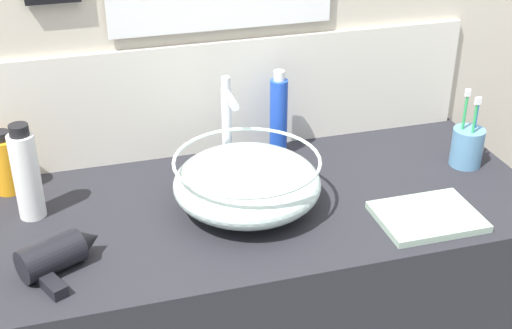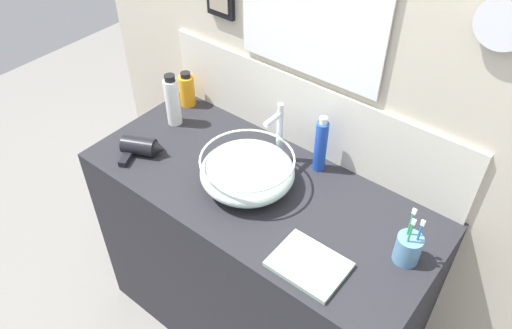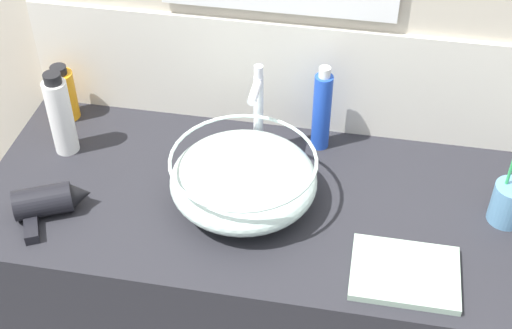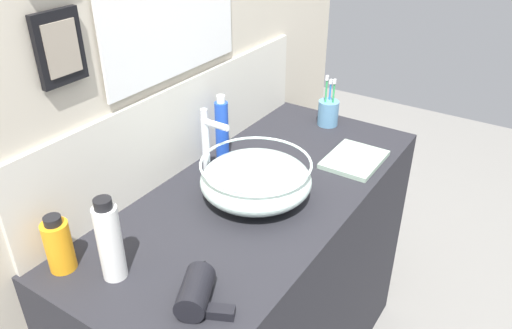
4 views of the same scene
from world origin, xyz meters
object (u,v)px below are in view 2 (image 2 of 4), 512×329
faucet (278,130)px  hair_drier (142,147)px  toothbrush_cup (408,248)px  hand_towel (309,264)px  lotion_bottle (173,101)px  shampoo_bottle (187,90)px  spray_bottle (321,146)px  glass_bowl_sink (247,171)px

faucet → hair_drier: bearing=-145.1°
toothbrush_cup → hand_towel: 0.30m
faucet → hand_towel: 0.52m
lotion_bottle → shampoo_bottle: bearing=111.7°
hair_drier → faucet: bearing=34.9°
lotion_bottle → faucet: bearing=8.9°
spray_bottle → toothbrush_cup: bearing=-22.9°
spray_bottle → shampoo_bottle: spray_bottle is taller
spray_bottle → shampoo_bottle: 0.67m
hair_drier → hand_towel: hair_drier is taller
spray_bottle → hand_towel: bearing=-60.4°
faucet → shampoo_bottle: 0.53m
shampoo_bottle → hand_towel: 0.98m
spray_bottle → lotion_bottle: spray_bottle is taller
toothbrush_cup → lotion_bottle: (-1.06, 0.05, 0.05)m
toothbrush_cup → spray_bottle: 0.48m
toothbrush_cup → hand_towel: size_ratio=0.92×
faucet → lotion_bottle: bearing=-171.1°
lotion_bottle → hair_drier: bearing=-77.3°
glass_bowl_sink → shampoo_bottle: bearing=156.0°
shampoo_bottle → lotion_bottle: lotion_bottle is taller
shampoo_bottle → lotion_bottle: bearing=-68.3°
faucet → spray_bottle: size_ratio=1.08×
glass_bowl_sink → hair_drier: 0.44m
glass_bowl_sink → spray_bottle: size_ratio=1.44×
glass_bowl_sink → hair_drier: glass_bowl_sink is taller
hair_drier → toothbrush_cup: bearing=9.3°
glass_bowl_sink → hair_drier: (-0.42, -0.12, -0.03)m
toothbrush_cup → hand_towel: (-0.22, -0.21, -0.04)m
hand_towel → spray_bottle: bearing=119.6°
hair_drier → hand_towel: (0.79, -0.04, -0.03)m
faucet → toothbrush_cup: 0.61m
spray_bottle → hand_towel: spray_bottle is taller
faucet → toothbrush_cup: bearing=-12.4°
glass_bowl_sink → hand_towel: glass_bowl_sink is taller
faucet → hair_drier: (-0.42, -0.29, -0.11)m
lotion_bottle → hand_towel: (0.84, -0.26, -0.10)m
glass_bowl_sink → faucet: bearing=90.0°
glass_bowl_sink → hand_towel: size_ratio=1.50×
glass_bowl_sink → lotion_bottle: 0.48m
spray_bottle → shampoo_bottle: (-0.67, -0.00, -0.04)m
glass_bowl_sink → spray_bottle: bearing=57.6°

